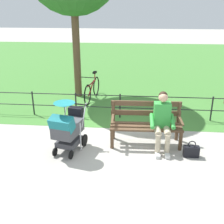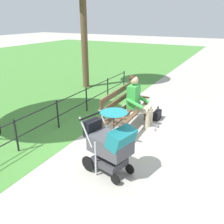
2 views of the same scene
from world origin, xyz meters
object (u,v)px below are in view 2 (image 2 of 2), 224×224
object	(u,v)px
park_bench	(123,109)
stroller	(110,142)
handbag	(157,115)
person_on_bench	(138,100)

from	to	relation	value
park_bench	stroller	bearing A→B (deg)	18.54
handbag	person_on_bench	bearing A→B (deg)	-28.56
person_on_bench	stroller	bearing A→B (deg)	9.51
person_on_bench	stroller	xyz separation A→B (m)	(2.01, 0.34, -0.08)
stroller	handbag	bearing A→B (deg)	-179.95
person_on_bench	handbag	bearing A→B (deg)	151.44
park_bench	handbag	size ratio (longest dim) A/B	4.37
handbag	park_bench	bearing A→B (deg)	-30.29
park_bench	handbag	xyz separation A→B (m)	(-0.95, 0.56, -0.40)
park_bench	stroller	distance (m)	1.76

